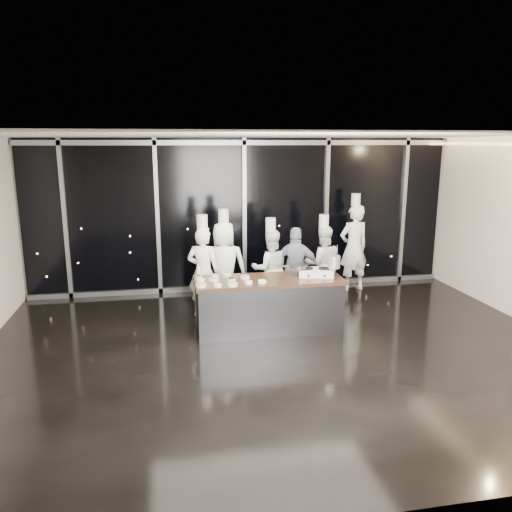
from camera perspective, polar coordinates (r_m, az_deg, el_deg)
The scene contains 15 objects.
ground at distance 7.76m, azimuth 2.85°, elevation -10.78°, with size 9.00×9.00×0.00m, color black.
room_shell at distance 7.20m, azimuth 4.42°, elevation 5.93°, with size 9.02×7.02×3.21m.
window_wall at distance 10.58m, azimuth -1.37°, elevation 4.67°, with size 8.90×0.11×3.20m.
demo_counter at distance 8.42m, azimuth 1.46°, elevation -5.53°, with size 2.46×0.86×0.90m.
stove at distance 8.50m, azimuth 6.84°, elevation -1.84°, with size 0.64×0.47×0.14m.
frying_pan at distance 8.47m, azimuth 4.84°, elevation -1.13°, with size 0.56×0.37×0.05m.
stock_pot at distance 8.49m, azimuth 8.88°, elevation -0.66°, with size 0.21×0.21×0.21m, color #BDBCBF.
prep_bowls at distance 8.11m, azimuth -3.60°, elevation -2.79°, with size 1.13×0.72×0.05m.
squeeze_bottle at distance 8.43m, azimuth -6.61°, elevation -1.69°, with size 0.06×0.06×0.22m.
chef_far_left at distance 9.04m, azimuth -6.04°, elevation -1.74°, with size 0.70×0.59×1.87m.
chef_left at distance 9.36m, azimuth -3.65°, elevation -1.09°, with size 0.89×0.64×1.92m.
chef_center at distance 9.52m, azimuth 1.65°, elevation -1.39°, with size 0.75×0.59×1.73m.
guest at distance 9.48m, azimuth 4.59°, elevation -1.38°, with size 0.99×0.67×1.56m.
chef_right at distance 9.96m, azimuth 7.61°, elevation -0.83°, with size 0.79×0.64×1.74m.
chef_side at distance 10.78m, azimuth 11.10°, elevation 1.02°, with size 0.75×0.57×2.07m.
Camera 1 is at (-1.68, -6.90, 3.12)m, focal length 35.00 mm.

